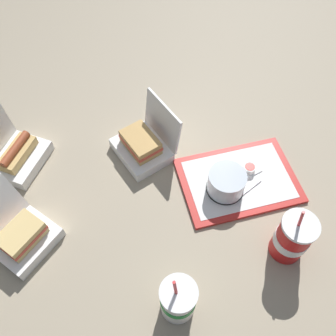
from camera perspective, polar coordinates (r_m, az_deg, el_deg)
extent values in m
plane|color=gray|center=(1.21, 0.88, -2.62)|extent=(3.20, 3.20, 0.00)
cube|color=red|center=(1.24, 10.67, -1.86)|extent=(0.42, 0.33, 0.01)
cube|color=white|center=(1.23, 10.72, -1.70)|extent=(0.37, 0.29, 0.00)
cylinder|color=black|center=(1.20, 8.67, -3.08)|extent=(0.12, 0.12, 0.01)
cylinder|color=#512D19|center=(1.18, 8.84, -2.38)|extent=(0.09, 0.09, 0.05)
cylinder|color=silver|center=(1.17, 8.90, -2.12)|extent=(0.12, 0.12, 0.07)
cylinder|color=white|center=(1.24, 12.28, -0.11)|extent=(0.04, 0.04, 0.02)
cylinder|color=#9E140F|center=(1.24, 12.37, 0.15)|extent=(0.03, 0.03, 0.01)
cube|color=white|center=(1.26, 11.07, 0.30)|extent=(0.10, 0.10, 0.00)
cube|color=white|center=(1.21, 12.11, -3.12)|extent=(0.11, 0.03, 0.00)
cube|color=white|center=(1.34, -21.47, 1.22)|extent=(0.23, 0.22, 0.04)
cube|color=tan|center=(1.31, -21.95, 2.11)|extent=(0.15, 0.14, 0.03)
cylinder|color=#9E4728|center=(1.29, -22.29, 2.72)|extent=(0.12, 0.11, 0.03)
cylinder|color=yellow|center=(1.28, -22.41, 2.96)|extent=(0.09, 0.08, 0.01)
cube|color=white|center=(1.18, -20.72, -10.43)|extent=(0.22, 0.20, 0.04)
cube|color=#DBB770|center=(1.15, -21.17, -9.83)|extent=(0.14, 0.13, 0.02)
cube|color=#D64C38|center=(1.14, -21.42, -9.50)|extent=(0.15, 0.13, 0.01)
cube|color=#DBB770|center=(1.12, -21.67, -9.17)|extent=(0.14, 0.13, 0.02)
cube|color=white|center=(1.27, -4.07, 2.68)|extent=(0.17, 0.20, 0.04)
cube|color=white|center=(1.22, -0.88, 7.12)|extent=(0.05, 0.18, 0.15)
cube|color=tan|center=(1.24, -4.15, 3.49)|extent=(0.10, 0.14, 0.02)
cube|color=#D64C38|center=(1.23, -4.20, 3.94)|extent=(0.11, 0.14, 0.01)
cube|color=tan|center=(1.22, -4.24, 4.39)|extent=(0.10, 0.14, 0.02)
cylinder|color=white|center=(1.01, 1.54, -19.54)|extent=(0.09, 0.09, 0.13)
cylinder|color=#198C33|center=(0.99, 1.56, -19.29)|extent=(0.09, 0.09, 0.03)
cylinder|color=white|center=(0.94, 1.64, -18.49)|extent=(0.10, 0.10, 0.01)
cylinder|color=red|center=(0.90, 1.09, -17.75)|extent=(0.01, 0.02, 0.06)
cylinder|color=red|center=(1.10, 18.35, -10.16)|extent=(0.09, 0.09, 0.16)
cylinder|color=white|center=(1.10, 18.33, -10.19)|extent=(0.10, 0.10, 0.03)
cylinder|color=white|center=(1.03, 19.60, -8.28)|extent=(0.10, 0.10, 0.01)
cylinder|color=red|center=(0.99, 19.61, -7.28)|extent=(0.01, 0.02, 0.06)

